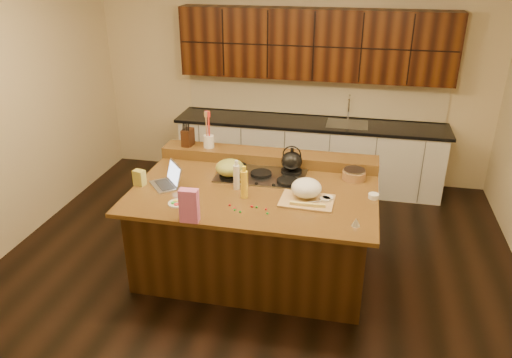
# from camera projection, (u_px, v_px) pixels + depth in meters

# --- Properties ---
(room) EXTENTS (5.52, 5.02, 2.72)m
(room) POSITION_uv_depth(u_px,v_px,m) (255.00, 148.00, 4.77)
(room) COLOR black
(room) RESTS_ON ground
(island) EXTENTS (2.40, 1.60, 0.92)m
(island) POSITION_uv_depth(u_px,v_px,m) (255.00, 228.00, 5.14)
(island) COLOR black
(island) RESTS_ON ground
(back_ledge) EXTENTS (2.40, 0.30, 0.12)m
(back_ledge) POSITION_uv_depth(u_px,v_px,m) (268.00, 157.00, 5.54)
(back_ledge) COLOR black
(back_ledge) RESTS_ON island
(cooktop) EXTENTS (0.92, 0.52, 0.05)m
(cooktop) POSITION_uv_depth(u_px,v_px,m) (261.00, 175.00, 5.21)
(cooktop) COLOR gray
(cooktop) RESTS_ON island
(back_counter) EXTENTS (3.70, 0.66, 2.40)m
(back_counter) POSITION_uv_depth(u_px,v_px,m) (311.00, 117.00, 6.84)
(back_counter) COLOR silver
(back_counter) RESTS_ON ground
(kettle) EXTENTS (0.26, 0.26, 0.20)m
(kettle) POSITION_uv_depth(u_px,v_px,m) (292.00, 161.00, 5.21)
(kettle) COLOR black
(kettle) RESTS_ON cooktop
(green_bowl) EXTENTS (0.37, 0.37, 0.16)m
(green_bowl) POSITION_uv_depth(u_px,v_px,m) (230.00, 168.00, 5.10)
(green_bowl) COLOR olive
(green_bowl) RESTS_ON cooktop
(laptop) EXTENTS (0.40, 0.41, 0.22)m
(laptop) POSITION_uv_depth(u_px,v_px,m) (169.00, 180.00, 4.99)
(laptop) COLOR #B7B7BC
(laptop) RESTS_ON island
(oil_bottle) EXTENTS (0.07, 0.07, 0.27)m
(oil_bottle) POSITION_uv_depth(u_px,v_px,m) (244.00, 184.00, 4.71)
(oil_bottle) COLOR yellow
(oil_bottle) RESTS_ON island
(vinegar_bottle) EXTENTS (0.07, 0.07, 0.25)m
(vinegar_bottle) POSITION_uv_depth(u_px,v_px,m) (236.00, 177.00, 4.89)
(vinegar_bottle) COLOR silver
(vinegar_bottle) RESTS_ON island
(wooden_tray) EXTENTS (0.51, 0.41, 0.20)m
(wooden_tray) POSITION_uv_depth(u_px,v_px,m) (307.00, 191.00, 4.69)
(wooden_tray) COLOR tan
(wooden_tray) RESTS_ON island
(ramekin_a) EXTENTS (0.11, 0.11, 0.04)m
(ramekin_a) POSITION_uv_depth(u_px,v_px,m) (325.00, 200.00, 4.66)
(ramekin_a) COLOR white
(ramekin_a) RESTS_ON island
(ramekin_b) EXTENTS (0.11, 0.11, 0.04)m
(ramekin_b) POSITION_uv_depth(u_px,v_px,m) (328.00, 199.00, 4.68)
(ramekin_b) COLOR white
(ramekin_b) RESTS_ON island
(ramekin_c) EXTENTS (0.12, 0.12, 0.04)m
(ramekin_c) POSITION_uv_depth(u_px,v_px,m) (374.00, 196.00, 4.74)
(ramekin_c) COLOR white
(ramekin_c) RESTS_ON island
(strainer_bowl) EXTENTS (0.31, 0.31, 0.09)m
(strainer_bowl) POSITION_uv_depth(u_px,v_px,m) (354.00, 175.00, 5.13)
(strainer_bowl) COLOR #996B3F
(strainer_bowl) RESTS_ON island
(kitchen_timer) EXTENTS (0.09, 0.09, 0.07)m
(kitchen_timer) POSITION_uv_depth(u_px,v_px,m) (356.00, 222.00, 4.27)
(kitchen_timer) COLOR silver
(kitchen_timer) RESTS_ON island
(pink_bag) EXTENTS (0.17, 0.09, 0.30)m
(pink_bag) POSITION_uv_depth(u_px,v_px,m) (189.00, 206.00, 4.29)
(pink_bag) COLOR #D564A3
(pink_bag) RESTS_ON island
(candy_plate) EXTENTS (0.22, 0.22, 0.01)m
(candy_plate) POSITION_uv_depth(u_px,v_px,m) (178.00, 203.00, 4.64)
(candy_plate) COLOR white
(candy_plate) RESTS_ON island
(package_box) EXTENTS (0.13, 0.10, 0.16)m
(package_box) POSITION_uv_depth(u_px,v_px,m) (139.00, 178.00, 4.99)
(package_box) COLOR gold
(package_box) RESTS_ON island
(utensil_crock) EXTENTS (0.14, 0.14, 0.14)m
(utensil_crock) POSITION_uv_depth(u_px,v_px,m) (209.00, 141.00, 5.62)
(utensil_crock) COLOR white
(utensil_crock) RESTS_ON back_ledge
(knife_block) EXTENTS (0.12, 0.17, 0.20)m
(knife_block) POSITION_uv_depth(u_px,v_px,m) (188.00, 137.00, 5.65)
(knife_block) COLOR black
(knife_block) RESTS_ON back_ledge
(gumdrop_0) EXTENTS (0.02, 0.02, 0.02)m
(gumdrop_0) POSITION_uv_depth(u_px,v_px,m) (230.00, 205.00, 4.60)
(gumdrop_0) COLOR red
(gumdrop_0) RESTS_ON island
(gumdrop_1) EXTENTS (0.02, 0.02, 0.02)m
(gumdrop_1) POSITION_uv_depth(u_px,v_px,m) (240.00, 212.00, 4.48)
(gumdrop_1) COLOR #198C26
(gumdrop_1) RESTS_ON island
(gumdrop_2) EXTENTS (0.02, 0.02, 0.02)m
(gumdrop_2) POSITION_uv_depth(u_px,v_px,m) (266.00, 209.00, 4.53)
(gumdrop_2) COLOR red
(gumdrop_2) RESTS_ON island
(gumdrop_3) EXTENTS (0.02, 0.02, 0.02)m
(gumdrop_3) POSITION_uv_depth(u_px,v_px,m) (267.00, 213.00, 4.46)
(gumdrop_3) COLOR #198C26
(gumdrop_3) RESTS_ON island
(gumdrop_4) EXTENTS (0.02, 0.02, 0.02)m
(gumdrop_4) POSITION_uv_depth(u_px,v_px,m) (234.00, 208.00, 4.55)
(gumdrop_4) COLOR red
(gumdrop_4) RESTS_ON island
(gumdrop_5) EXTENTS (0.02, 0.02, 0.02)m
(gumdrop_5) POSITION_uv_depth(u_px,v_px,m) (257.00, 207.00, 4.57)
(gumdrop_5) COLOR #198C26
(gumdrop_5) RESTS_ON island
(gumdrop_6) EXTENTS (0.02, 0.02, 0.02)m
(gumdrop_6) POSITION_uv_depth(u_px,v_px,m) (252.00, 206.00, 4.58)
(gumdrop_6) COLOR red
(gumdrop_6) RESTS_ON island
(gumdrop_7) EXTENTS (0.02, 0.02, 0.02)m
(gumdrop_7) POSITION_uv_depth(u_px,v_px,m) (235.00, 210.00, 4.52)
(gumdrop_7) COLOR #198C26
(gumdrop_7) RESTS_ON island
(gumdrop_8) EXTENTS (0.02, 0.02, 0.02)m
(gumdrop_8) POSITION_uv_depth(u_px,v_px,m) (252.00, 206.00, 4.58)
(gumdrop_8) COLOR red
(gumdrop_8) RESTS_ON island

